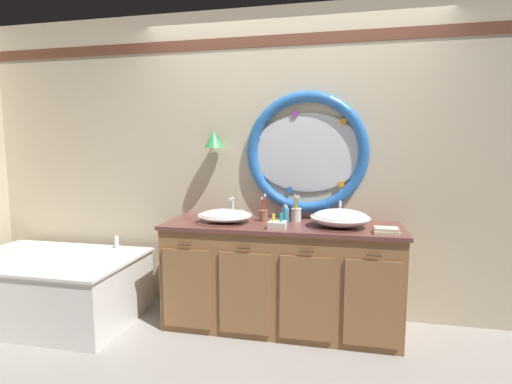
# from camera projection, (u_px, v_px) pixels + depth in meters

# --- Properties ---
(ground_plane) EXTENTS (14.00, 14.00, 0.00)m
(ground_plane) POSITION_uv_depth(u_px,v_px,m) (277.00, 342.00, 2.86)
(ground_plane) COLOR gray
(back_wall_assembly) EXTENTS (6.40, 0.26, 2.60)m
(back_wall_assembly) POSITION_uv_depth(u_px,v_px,m) (290.00, 163.00, 3.27)
(back_wall_assembly) COLOR beige
(back_wall_assembly) RESTS_ON ground_plane
(vanity_counter) EXTENTS (1.86, 0.62, 0.85)m
(vanity_counter) POSITION_uv_depth(u_px,v_px,m) (281.00, 275.00, 3.06)
(vanity_counter) COLOR olive
(vanity_counter) RESTS_ON ground_plane
(bathtub) EXTENTS (1.44, 0.91, 0.64)m
(bathtub) POSITION_uv_depth(u_px,v_px,m) (51.00, 281.00, 3.21)
(bathtub) COLOR white
(bathtub) RESTS_ON ground_plane
(sink_basin_left) EXTENTS (0.44, 0.44, 0.11)m
(sink_basin_left) POSITION_uv_depth(u_px,v_px,m) (225.00, 216.00, 3.08)
(sink_basin_left) COLOR white
(sink_basin_left) RESTS_ON vanity_counter
(sink_basin_right) EXTENTS (0.45, 0.45, 0.14)m
(sink_basin_right) POSITION_uv_depth(u_px,v_px,m) (340.00, 218.00, 2.89)
(sink_basin_right) COLOR white
(sink_basin_right) RESTS_ON vanity_counter
(faucet_set_left) EXTENTS (0.22, 0.12, 0.18)m
(faucet_set_left) POSITION_uv_depth(u_px,v_px,m) (233.00, 209.00, 3.30)
(faucet_set_left) COLOR silver
(faucet_set_left) RESTS_ON vanity_counter
(faucet_set_right) EXTENTS (0.24, 0.15, 0.17)m
(faucet_set_right) POSITION_uv_depth(u_px,v_px,m) (340.00, 213.00, 3.11)
(faucet_set_right) COLOR silver
(faucet_set_right) RESTS_ON vanity_counter
(toothbrush_holder_left) EXTENTS (0.08, 0.08, 0.22)m
(toothbrush_holder_left) POSITION_uv_depth(u_px,v_px,m) (264.00, 215.00, 3.12)
(toothbrush_holder_left) COLOR #996647
(toothbrush_holder_left) RESTS_ON vanity_counter
(toothbrush_holder_right) EXTENTS (0.09, 0.09, 0.22)m
(toothbrush_holder_right) POSITION_uv_depth(u_px,v_px,m) (296.00, 214.00, 3.11)
(toothbrush_holder_right) COLOR white
(toothbrush_holder_right) RESTS_ON vanity_counter
(soap_dispenser) EXTENTS (0.06, 0.06, 0.16)m
(soap_dispenser) POSITION_uv_depth(u_px,v_px,m) (285.00, 216.00, 2.99)
(soap_dispenser) COLOR #388EBC
(soap_dispenser) RESTS_ON vanity_counter
(folded_hand_towel) EXTENTS (0.17, 0.12, 0.04)m
(folded_hand_towel) POSITION_uv_depth(u_px,v_px,m) (386.00, 231.00, 2.68)
(folded_hand_towel) COLOR beige
(folded_hand_towel) RESTS_ON vanity_counter
(toiletry_basket) EXTENTS (0.13, 0.12, 0.12)m
(toiletry_basket) POSITION_uv_depth(u_px,v_px,m) (277.00, 225.00, 2.83)
(toiletry_basket) COLOR beige
(toiletry_basket) RESTS_ON vanity_counter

